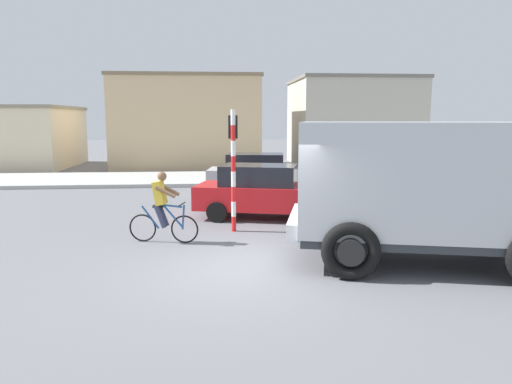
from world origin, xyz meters
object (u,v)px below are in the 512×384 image
Objects in this scene: truck_foreground at (429,184)px; car_white_mid at (262,191)px; traffic_light_pole at (233,153)px; cyclist at (162,207)px; car_red_near at (258,173)px.

truck_foreground is 5.74m from car_white_mid.
traffic_light_pole is at bearing 139.23° from truck_foreground.
cyclist is 0.41× the size of car_red_near.
car_red_near is at bearing 86.39° from car_white_mid.
traffic_light_pole is 0.76× the size of car_red_near.
traffic_light_pole is (1.75, 1.09, 1.20)m from cyclist.
car_red_near is 0.98× the size of car_white_mid.
truck_foreground is 1.83× the size of traffic_light_pole.
traffic_light_pole reaches higher than car_white_mid.
truck_foreground is 1.39× the size of car_red_near.
cyclist is at bearing -135.13° from car_white_mid.
traffic_light_pole is 6.50m from car_red_near.
truck_foreground is at bearing -74.79° from car_red_near.
traffic_light_pole is at bearing -120.54° from car_white_mid.
car_white_mid is at bearing 120.66° from truck_foreground.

